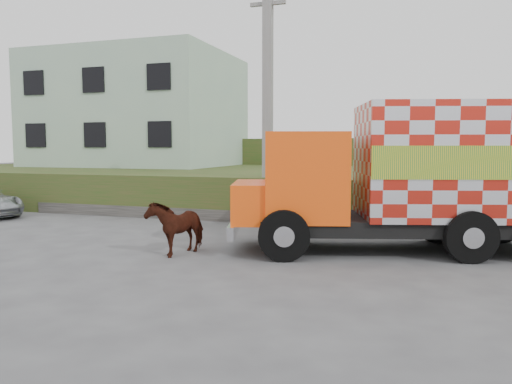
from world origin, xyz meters
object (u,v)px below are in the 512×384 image
(cargo_truck, at_px, (417,176))
(cow, at_px, (177,226))
(utility_pole, at_px, (268,100))
(pedestrian, at_px, (363,152))

(cargo_truck, relative_size, cow, 5.45)
(cargo_truck, bearing_deg, utility_pole, 127.81)
(cargo_truck, height_order, cow, cargo_truck)
(cargo_truck, bearing_deg, pedestrian, 97.21)
(utility_pole, xyz_separation_m, cow, (-0.55, -5.57, -3.43))
(utility_pole, relative_size, pedestrian, 4.64)
(cargo_truck, relative_size, pedestrian, 4.81)
(cow, height_order, pedestrian, pedestrian)
(utility_pole, xyz_separation_m, cargo_truck, (4.82, -3.54, -2.26))
(utility_pole, xyz_separation_m, pedestrian, (3.12, 0.44, -1.71))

